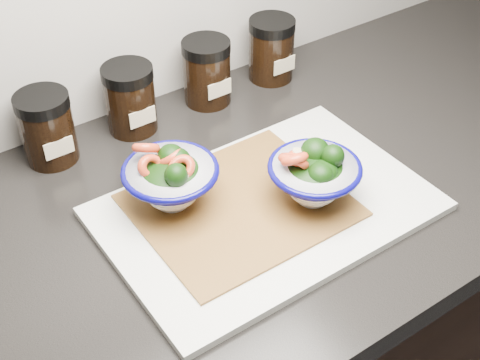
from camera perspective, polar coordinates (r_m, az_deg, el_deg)
countertop at (r=1.02m, az=3.54°, el=-0.61°), size 3.50×0.60×0.04m
cutting_board at (r=0.94m, az=2.24°, el=-2.47°), size 0.45×0.30×0.01m
bamboo_mat at (r=0.93m, az=0.00°, el=-2.16°), size 0.28×0.24×0.00m
bowl_left at (r=0.91m, az=-5.91°, el=0.11°), size 0.13×0.13×0.10m
bowl_right at (r=0.92m, az=6.34°, el=0.40°), size 0.13×0.13×0.10m
spice_jar_a at (r=1.05m, az=-16.13°, el=4.29°), size 0.08×0.08×0.11m
spice_jar_b at (r=1.09m, az=-9.36°, el=6.85°), size 0.08×0.08×0.11m
spice_jar_c at (r=1.14m, az=-2.84°, el=9.20°), size 0.08×0.08×0.11m
spice_jar_d at (r=1.21m, az=2.69°, el=11.09°), size 0.08×0.08×0.11m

